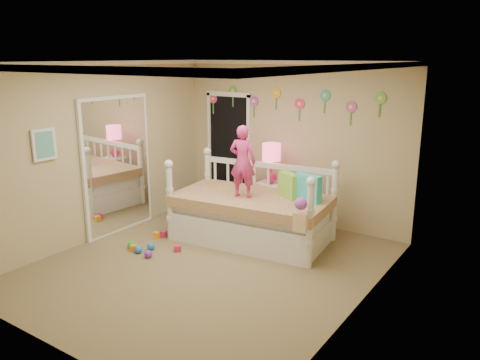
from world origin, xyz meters
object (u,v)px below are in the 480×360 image
Objects in this scene: table_lamp at (271,157)px; daybed at (252,200)px; child at (243,161)px; nightstand at (271,204)px.

daybed is at bearing -81.97° from table_lamp.
nightstand is at bearing -103.30° from child.
child is 1.49× the size of nightstand.
table_lamp is at bearing 91.28° from daybed.
child is 1.21m from nightstand.
daybed is 0.61m from child.
daybed is 2.19× the size of child.
nightstand is 0.78m from table_lamp.
table_lamp is (-0.03, 0.85, -0.09)m from child.
nightstand is at bearing 91.28° from daybed.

